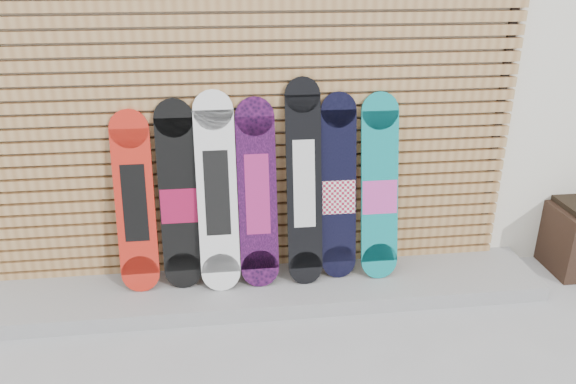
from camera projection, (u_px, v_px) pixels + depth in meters
name	position (u px, v px, depth m)	size (l,w,h in m)	color
ground	(278.00, 350.00, 3.84)	(80.00, 80.00, 0.00)	#9C9C9F
building	(289.00, 20.00, 6.38)	(12.00, 5.00, 3.60)	white
concrete_step	(250.00, 289.00, 4.42)	(4.60, 0.70, 0.12)	gray
slat_wall	(244.00, 139.00, 4.24)	(4.26, 0.08, 2.29)	#A97846
snowboard_0	(135.00, 203.00, 4.15)	(0.29, 0.30, 1.36)	red
snowboard_1	(179.00, 198.00, 4.18)	(0.29, 0.28, 1.43)	black
snowboard_2	(217.00, 193.00, 4.16)	(0.30, 0.36, 1.49)	white
snowboard_3	(257.00, 194.00, 4.22)	(0.29, 0.34, 1.43)	black
snowboard_4	(304.00, 184.00, 4.23)	(0.27, 0.34, 1.56)	black
snowboard_5	(339.00, 189.00, 4.31)	(0.27, 0.28, 1.45)	black
snowboard_6	(380.00, 189.00, 4.32)	(0.29, 0.33, 1.44)	#0D8285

